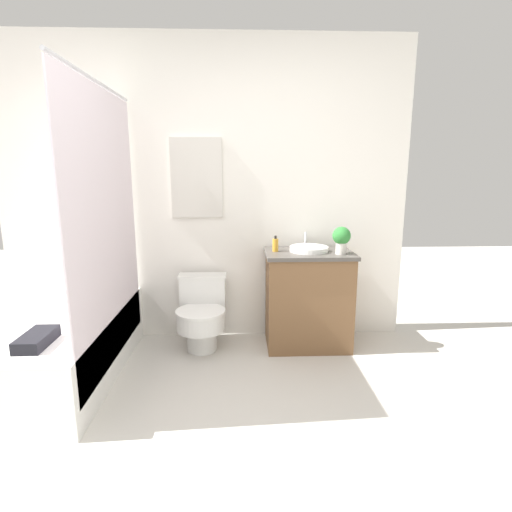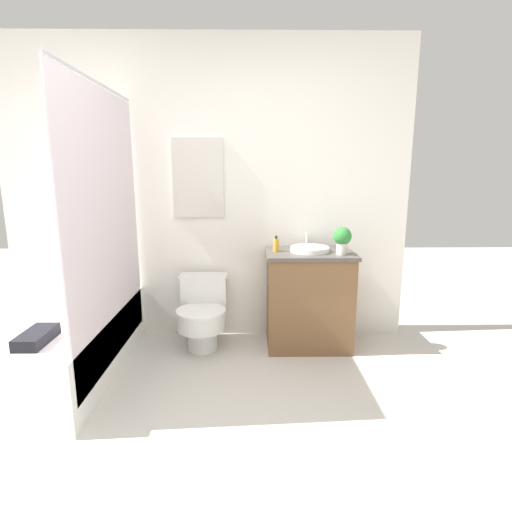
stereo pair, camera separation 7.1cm
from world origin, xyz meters
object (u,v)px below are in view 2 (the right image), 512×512
at_px(sink, 310,249).
at_px(potted_plant, 342,238).
at_px(soap_bottle, 276,245).
at_px(toilet, 203,313).

bearing_deg(sink, potted_plant, -27.77).
bearing_deg(sink, soap_bottle, 178.77).
xyz_separation_m(sink, potted_plant, (0.23, -0.12, 0.11)).
relative_size(sink, soap_bottle, 2.70).
bearing_deg(potted_plant, sink, 152.23).
height_order(sink, potted_plant, potted_plant).
xyz_separation_m(toilet, soap_bottle, (0.60, 0.04, 0.56)).
bearing_deg(toilet, potted_plant, -4.33).
distance_m(sink, soap_bottle, 0.27).
height_order(toilet, sink, sink).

